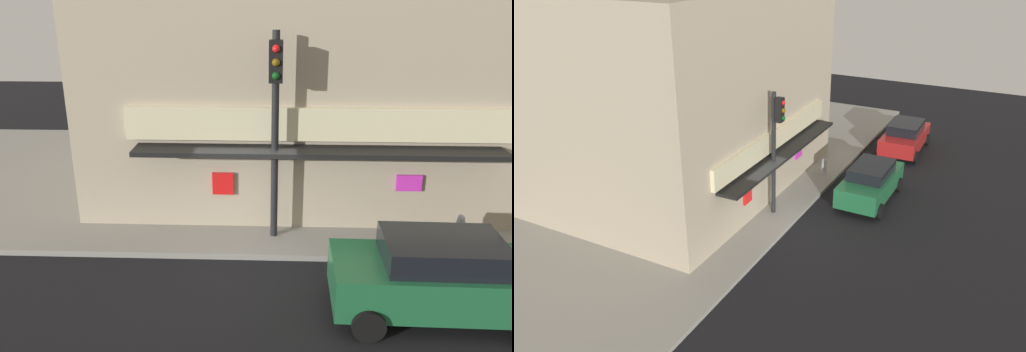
{
  "view_description": "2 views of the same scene",
  "coord_description": "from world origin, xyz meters",
  "views": [
    {
      "loc": [
        0.73,
        -10.96,
        6.12
      ],
      "look_at": [
        0.22,
        2.15,
        1.39
      ],
      "focal_mm": 36.0,
      "sensor_mm": 36.0,
      "label": 1
    },
    {
      "loc": [
        -16.49,
        -7.63,
        10.56
      ],
      "look_at": [
        1.81,
        1.81,
        1.21
      ],
      "focal_mm": 36.65,
      "sensor_mm": 36.0,
      "label": 2
    }
  ],
  "objects": [
    {
      "name": "parked_car_green",
      "position": [
        3.98,
        -2.04,
        0.87
      ],
      "size": [
        4.23,
        2.1,
        1.68
      ],
      "color": "#1E6038",
      "rests_on": "ground_plane"
    },
    {
      "name": "fire_hydrant",
      "position": [
        5.3,
        0.68,
        0.56
      ],
      "size": [
        0.48,
        0.24,
        0.83
      ],
      "color": "#B2B2B7",
      "rests_on": "sidewalk"
    },
    {
      "name": "potted_plant_by_doorway",
      "position": [
        -1.82,
        1.98,
        0.64
      ],
      "size": [
        0.55,
        0.55,
        0.95
      ],
      "color": "brown",
      "rests_on": "sidewalk"
    },
    {
      "name": "ground_plane",
      "position": [
        0.0,
        0.0,
        0.0
      ],
      "size": [
        51.18,
        51.18,
        0.0
      ],
      "primitive_type": "plane",
      "color": "black"
    },
    {
      "name": "pedestrian",
      "position": [
        4.31,
        1.95,
        1.09
      ],
      "size": [
        0.51,
        0.54,
        1.69
      ],
      "color": "brown",
      "rests_on": "sidewalk"
    },
    {
      "name": "trash_can",
      "position": [
        5.65,
        2.02,
        0.58
      ],
      "size": [
        0.48,
        0.48,
        0.85
      ],
      "primitive_type": "cylinder",
      "color": "#2D2D2D",
      "rests_on": "sidewalk"
    },
    {
      "name": "sidewalk",
      "position": [
        0.0,
        5.73,
        0.08
      ],
      "size": [
        34.12,
        11.46,
        0.15
      ],
      "primitive_type": "cube",
      "color": "gray",
      "rests_on": "ground_plane"
    },
    {
      "name": "traffic_light",
      "position": [
        0.72,
        0.98,
        3.45
      ],
      "size": [
        0.32,
        0.58,
        5.15
      ],
      "color": "black",
      "rests_on": "sidewalk"
    },
    {
      "name": "corner_building",
      "position": [
        1.79,
        6.03,
        4.56
      ],
      "size": [
        12.74,
        9.75,
        8.82
      ],
      "color": "tan",
      "rests_on": "sidewalk"
    }
  ]
}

